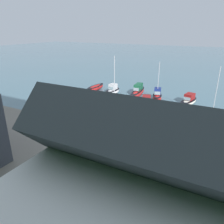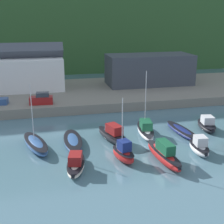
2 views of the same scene
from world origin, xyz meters
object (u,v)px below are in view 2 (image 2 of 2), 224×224
Objects in this scene: moored_boat_0 at (36,144)px; moored_boat_7 at (123,153)px; moored_boat_8 at (164,154)px; parked_car_2 at (42,99)px; moored_boat_4 at (182,131)px; moored_boat_5 at (207,125)px; moored_boat_9 at (199,147)px; moored_boat_3 at (145,130)px; moored_boat_1 at (73,141)px; moored_boat_2 at (113,135)px; moored_boat_6 at (76,164)px.

moored_boat_7 is at bearing -46.45° from moored_boat_0.
moored_boat_7 is at bearing 159.44° from moored_boat_8.
moored_boat_7 reaches higher than parked_car_2.
moored_boat_5 is (4.67, 1.01, 0.31)m from moored_boat_4.
moored_boat_9 is (5.52, 1.34, -0.13)m from moored_boat_8.
moored_boat_3 is 1.12× the size of moored_boat_8.
moored_boat_2 reaches higher than moored_boat_1.
moored_boat_0 is 0.92× the size of moored_boat_3.
parked_car_2 is at bearing 137.24° from moored_boat_9.
moored_boat_4 is 18.75m from moored_boat_6.
moored_boat_3 is 14.43m from moored_boat_6.
parked_car_2 reaches higher than moored_boat_4.
moored_boat_3 is at bearing 49.85° from moored_boat_6.
moored_boat_0 is 1.55× the size of moored_boat_5.
moored_boat_8 reaches higher than moored_boat_9.
moored_boat_4 is 6.80m from moored_boat_9.
moored_boat_7 is 1.61× the size of moored_boat_9.
moored_boat_0 reaches higher than moored_boat_6.
moored_boat_9 reaches higher than moored_boat_4.
moored_boat_7 is at bearing -154.61° from moored_boat_4.
moored_boat_9 is at bearing 8.61° from moored_boat_8.
parked_car_2 reaches higher than moored_boat_2.
moored_boat_4 is (21.70, 0.68, -0.18)m from moored_boat_0.
moored_boat_5 is 23.43m from moored_boat_6.
moored_boat_8 is at bearing -144.91° from parked_car_2.
moored_boat_6 is (-11.50, -8.72, -0.13)m from moored_boat_3.
moored_boat_7 is 4.98m from moored_boat_8.
moored_boat_4 is at bearing 37.30° from moored_boat_6.
moored_boat_4 is 1.07× the size of moored_boat_7.
moored_boat_0 is 1.04× the size of moored_boat_8.
moored_boat_4 is at bearing -158.60° from moored_boat_5.
moored_boat_2 is at bearing 74.39° from moored_boat_7.
moored_boat_7 is (10.71, -6.09, 0.35)m from moored_boat_0.
moored_boat_8 reaches higher than moored_boat_4.
moored_boat_8 is at bearing -76.62° from moored_boat_2.
moored_boat_1 is 0.95× the size of moored_boat_4.
moored_boat_9 reaches higher than moored_boat_6.
moored_boat_1 is 7.47m from moored_boat_6.
moored_boat_6 is 6.14m from moored_boat_7.
moored_boat_3 is at bearing -170.22° from moored_boat_5.
moored_boat_4 is at bearing -15.66° from moored_boat_2.
moored_boat_4 is 2.00× the size of parked_car_2.
moored_boat_1 is 21.35m from moored_boat_5.
moored_boat_0 is 1.79× the size of moored_boat_9.
moored_boat_1 is at bearing 99.52° from moored_boat_6.
moored_boat_5 is 14.18m from moored_boat_8.
moored_boat_9 is at bearing -14.49° from moored_boat_7.
moored_boat_3 reaches higher than moored_boat_0.
moored_boat_7 reaches higher than moored_boat_2.
moored_boat_3 is 10.21m from moored_boat_5.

